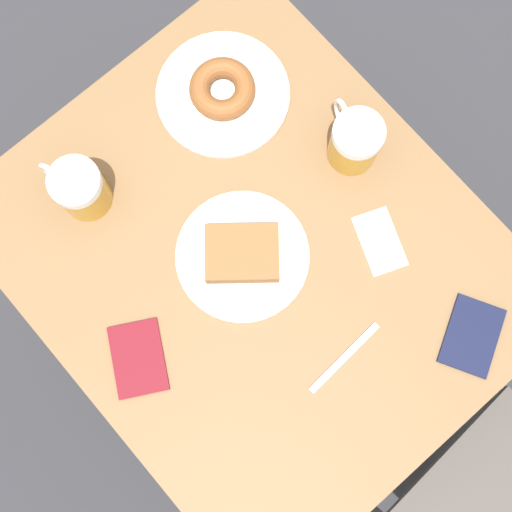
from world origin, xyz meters
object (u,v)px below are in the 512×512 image
plate_with_donut (223,92)px  passport_near_edge (138,358)px  beer_mug_left (354,141)px  beer_mug_center (80,189)px  passport_far_edge (472,336)px  fork (344,358)px  plate_with_cake (242,255)px  napkin_folded (380,241)px

plate_with_donut → passport_near_edge: size_ratio=1.62×
beer_mug_left → passport_near_edge: 0.53m
beer_mug_center → passport_near_edge: 0.31m
passport_near_edge → passport_far_edge: 0.58m
beer_mug_left → fork: bearing=45.8°
plate_with_donut → beer_mug_left: beer_mug_left is taller
plate_with_cake → beer_mug_center: size_ratio=1.86×
plate_with_donut → napkin_folded: bearing=94.3°
fork → passport_near_edge: (0.27, -0.23, 0.00)m
plate_with_donut → passport_far_edge: size_ratio=1.62×
plate_with_cake → beer_mug_center: (0.14, -0.27, 0.04)m
plate_with_cake → passport_far_edge: bearing=119.5°
napkin_folded → beer_mug_center: bearing=-49.9°
beer_mug_center → napkin_folded: 0.53m
plate_with_cake → beer_mug_left: beer_mug_left is taller
plate_with_cake → passport_near_edge: bearing=3.7°
passport_far_edge → fork: bearing=-31.3°
plate_with_donut → fork: bearing=72.7°
beer_mug_center → napkin_folded: (-0.34, 0.41, -0.05)m
beer_mug_left → passport_near_edge: bearing=3.8°
plate_with_cake → napkin_folded: plate_with_cake is taller
plate_with_donut → beer_mug_center: bearing=-2.2°
plate_with_donut → beer_mug_center: beer_mug_center is taller
beer_mug_left → napkin_folded: beer_mug_left is taller
plate_with_donut → beer_mug_center: (0.31, -0.01, 0.04)m
plate_with_cake → fork: plate_with_cake is taller
napkin_folded → fork: (0.19, 0.11, -0.00)m
plate_with_cake → fork: 0.25m
plate_with_donut → passport_near_edge: (0.43, 0.27, -0.01)m
plate_with_cake → napkin_folded: size_ratio=1.83×
plate_with_cake → beer_mug_center: beer_mug_center is taller
napkin_folded → passport_near_edge: passport_near_edge is taller
beer_mug_center → passport_far_edge: 0.73m
plate_with_cake → beer_mug_left: bearing=-176.1°
passport_near_edge → passport_far_edge: size_ratio=1.00×
napkin_folded → fork: size_ratio=0.79×
plate_with_cake → fork: (-0.01, 0.25, -0.01)m
beer_mug_left → passport_far_edge: beer_mug_left is taller
beer_mug_left → fork: beer_mug_left is taller
beer_mug_center → beer_mug_left: bearing=149.2°
passport_far_edge → plate_with_cake: bearing=-60.5°
plate_with_cake → passport_far_edge: plate_with_cake is taller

